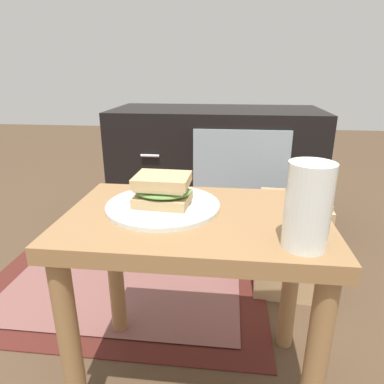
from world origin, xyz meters
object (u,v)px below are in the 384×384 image
at_px(beer_glass, 308,207).
at_px(plate, 163,206).
at_px(tv_cabinet, 214,169).
at_px(sandwich_front, 163,190).
at_px(paper_bag, 289,245).

bearing_deg(beer_glass, plate, 152.10).
bearing_deg(beer_glass, tv_cabinet, 100.84).
distance_m(tv_cabinet, sandwich_front, 0.95).
relative_size(sandwich_front, paper_bag, 0.38).
height_order(tv_cabinet, sandwich_front, tv_cabinet).
bearing_deg(sandwich_front, plate, -153.43).
xyz_separation_m(tv_cabinet, paper_bag, (0.29, -0.53, -0.11)).
distance_m(tv_cabinet, plate, 0.94).
distance_m(plate, beer_glass, 0.32).
height_order(tv_cabinet, paper_bag, tv_cabinet).
bearing_deg(paper_bag, tv_cabinet, 118.71).
distance_m(plate, paper_bag, 0.61).
xyz_separation_m(beer_glass, paper_bag, (0.09, 0.54, -0.36)).
bearing_deg(plate, beer_glass, -27.90).
xyz_separation_m(plate, paper_bag, (0.36, 0.39, -0.29)).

